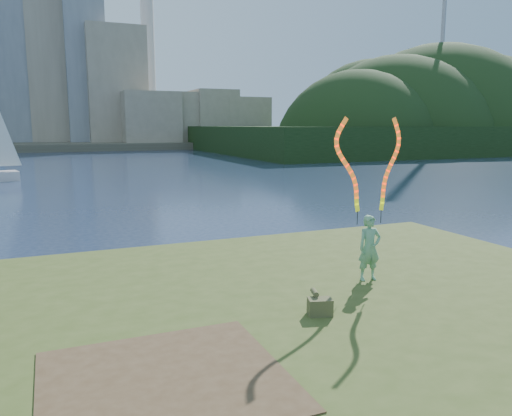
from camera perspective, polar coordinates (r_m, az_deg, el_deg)
name	(u,v)px	position (r m, az deg, el deg)	size (l,w,h in m)	color
ground	(236,325)	(10.82, -2.30, -13.19)	(320.00, 320.00, 0.00)	#1B2843
grassy_knoll	(283,355)	(8.76, 3.16, -16.46)	(20.00, 18.00, 0.80)	#3B4B1A
dirt_patch	(165,380)	(7.14, -10.38, -18.74)	(3.20, 3.00, 0.02)	#47331E
far_shore	(66,144)	(104.49, -20.92, 6.86)	(320.00, 40.00, 1.20)	#4F4A3A
wooded_hill	(434,148)	(93.79, 19.70, 6.43)	(78.00, 50.00, 63.00)	black
woman_with_ribbons	(370,215)	(11.06, 12.92, -0.73)	(1.97, 0.40, 3.85)	#187D3D
canvas_bag	(320,306)	(9.18, 7.27, -11.02)	(0.49, 0.55, 0.40)	#3F4323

